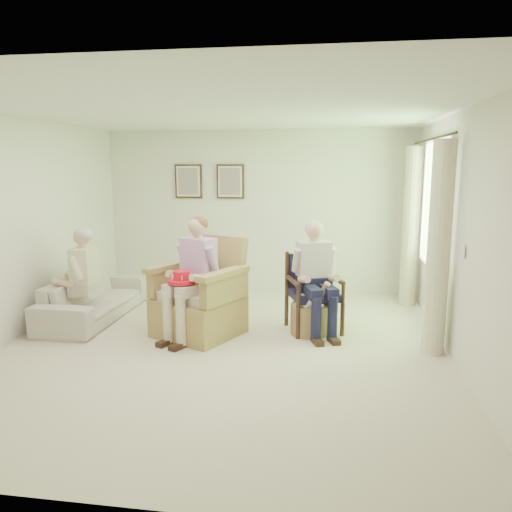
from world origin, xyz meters
name	(u,v)px	position (x,y,z in m)	size (l,w,h in m)	color
floor	(223,347)	(0.00, 0.00, 0.00)	(5.50, 5.50, 0.00)	beige
back_wall	(258,211)	(0.00, 2.75, 1.30)	(5.00, 0.04, 2.60)	silver
front_wall	(114,299)	(0.00, -2.75, 1.30)	(5.00, 0.04, 2.60)	silver
left_wall	(12,229)	(-2.50, 0.00, 1.30)	(0.04, 5.50, 2.60)	silver
right_wall	(461,238)	(2.50, 0.00, 1.30)	(0.04, 5.50, 2.60)	silver
ceiling	(220,110)	(0.00, 0.00, 2.60)	(5.00, 5.50, 0.02)	white
window	(436,202)	(2.46, 1.20, 1.58)	(0.13, 2.50, 1.63)	#2D6B23
curtain_left	(439,249)	(2.33, 0.22, 1.15)	(0.34, 0.34, 2.30)	beige
curtain_right	(411,227)	(2.33, 2.18, 1.15)	(0.34, 0.34, 2.30)	beige
framed_print_left	(188,181)	(-1.15, 2.71, 1.78)	(0.45, 0.05, 0.55)	#382114
framed_print_right	(230,181)	(-0.45, 2.71, 1.78)	(0.45, 0.05, 0.55)	#382114
wicker_armchair	(199,304)	(-0.38, 0.41, 0.37)	(0.92, 0.92, 1.18)	tan
wood_armchair	(314,289)	(1.00, 0.82, 0.51)	(0.61, 0.57, 0.94)	black
sofa	(94,298)	(-1.95, 0.81, 0.28)	(0.76, 1.93, 0.57)	beige
person_wicker	(195,269)	(-0.38, 0.25, 0.84)	(0.40, 0.62, 1.42)	beige
person_dark	(314,270)	(1.00, 0.66, 0.79)	(0.40, 0.62, 1.35)	#191937
person_sofa	(80,272)	(-1.95, 0.49, 0.70)	(0.42, 0.62, 1.24)	#BDAF98
red_hat	(182,278)	(-0.49, 0.08, 0.76)	(0.33, 0.33, 0.14)	red
hatbox	(310,312)	(0.96, 0.60, 0.27)	(0.61, 0.61, 0.70)	tan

